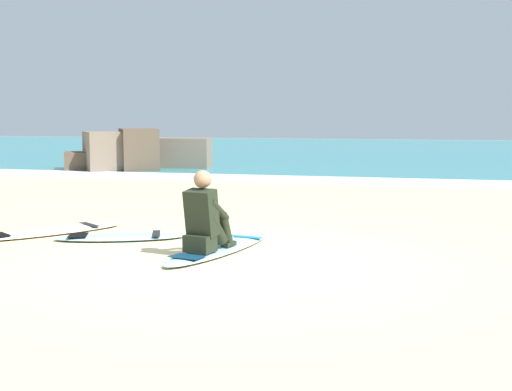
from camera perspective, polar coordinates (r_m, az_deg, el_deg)
ground_plane at (r=7.67m, az=-2.23°, el=-5.62°), size 80.00×80.00×0.00m
sea at (r=30.28m, az=10.36°, el=3.67°), size 80.00×28.00×0.10m
breaking_foam at (r=16.68m, az=6.95°, el=1.27°), size 80.00×0.90×0.11m
surfboard_main at (r=8.26m, az=-3.06°, el=-4.48°), size 1.01×2.39×0.08m
surfer_seated at (r=7.89m, az=-4.32°, el=-2.06°), size 0.48×0.76×0.95m
surfboard_spare_near at (r=9.18m, az=-11.45°, el=-3.46°), size 1.78×1.12×0.08m
surfboard_spare_far at (r=9.84m, az=-17.17°, el=-2.94°), size 1.70×2.10×0.08m
rock_outcrop_distant at (r=20.02m, az=-10.41°, el=3.44°), size 4.13×3.18×1.27m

